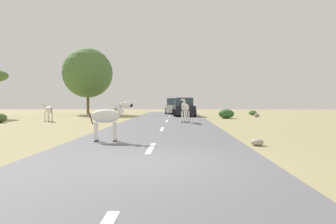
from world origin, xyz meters
TOP-DOWN VIEW (x-y plane):
  - ground_plane at (0.00, 0.00)m, footprint 90.00×90.00m
  - road at (-0.34, 0.00)m, footprint 6.00×64.00m
  - lane_markings at (-0.34, -1.00)m, footprint 0.16×56.00m
  - zebra_0 at (0.92, 12.52)m, footprint 0.70×1.68m
  - zebra_1 at (-1.99, 3.47)m, footprint 1.54×0.47m
  - zebra_2 at (-8.87, 13.89)m, footprint 1.26×1.15m
  - car_0 at (0.10, 26.58)m, footprint 2.18×4.42m
  - car_1 at (0.99, 21.35)m, footprint 2.28×4.46m
  - tree_3 at (-9.70, 25.84)m, footprint 5.55×5.55m
  - bush_0 at (4.53, 18.11)m, footprint 1.29×1.16m
  - bush_3 at (8.25, 24.03)m, footprint 0.83×0.75m
  - rock_0 at (3.07, 2.98)m, footprint 0.42×0.39m
  - rock_1 at (7.67, 20.26)m, footprint 0.50×0.37m

SIDE VIEW (x-z plane):
  - ground_plane at x=0.00m, z-range 0.00..0.00m
  - road at x=-0.34m, z-range 0.00..0.05m
  - lane_markings at x=-0.34m, z-range 0.05..0.06m
  - rock_0 at x=3.07m, z-range 0.00..0.23m
  - rock_1 at x=7.67m, z-range 0.00..0.34m
  - bush_3 at x=8.25m, z-range 0.00..0.50m
  - bush_0 at x=4.53m, z-range 0.00..0.77m
  - car_0 at x=0.10m, z-range -0.02..1.72m
  - car_1 at x=0.99m, z-range -0.02..1.72m
  - zebra_2 at x=-8.87m, z-range 0.14..1.57m
  - zebra_1 at x=-1.99m, z-range 0.19..1.64m
  - zebra_0 at x=0.92m, z-range 0.20..1.82m
  - tree_3 at x=-9.70m, z-range 0.92..8.32m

